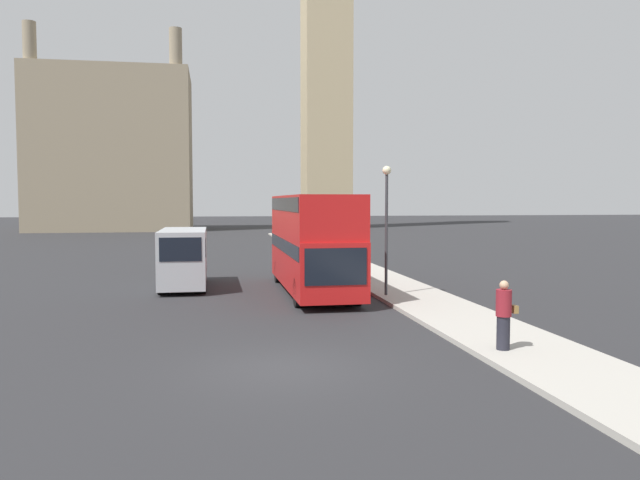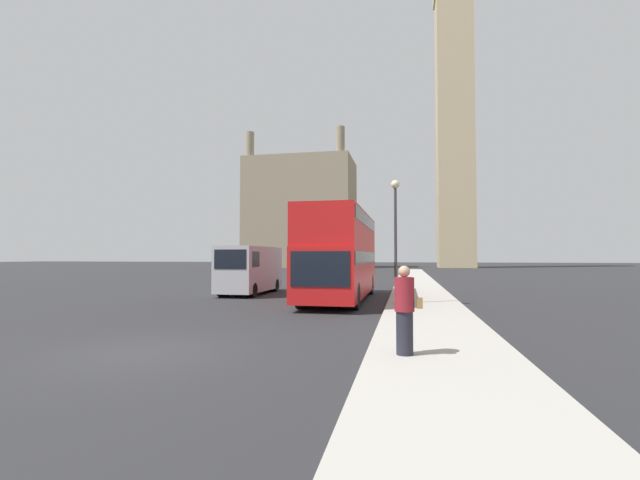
% 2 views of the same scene
% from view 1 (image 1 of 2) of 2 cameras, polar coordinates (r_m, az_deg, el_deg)
% --- Properties ---
extents(ground_plane, '(300.00, 300.00, 0.00)m').
position_cam_1_polar(ground_plane, '(15.28, -3.48, -11.60)').
color(ground_plane, '#28282B').
extents(sidewalk_strip, '(3.12, 120.00, 0.15)m').
position_cam_1_polar(sidewalk_strip, '(17.24, 19.09, -9.77)').
color(sidewalk_strip, '#ADA89E').
rests_on(sidewalk_strip, ground_plane).
extents(building_block_distant, '(20.82, 13.60, 26.21)m').
position_cam_1_polar(building_block_distant, '(90.55, -18.39, 7.70)').
color(building_block_distant, gray).
rests_on(building_block_distant, ground_plane).
extents(red_double_decker_bus, '(2.59, 10.43, 4.24)m').
position_cam_1_polar(red_double_decker_bus, '(27.14, -0.69, 0.13)').
color(red_double_decker_bus, red).
rests_on(red_double_decker_bus, ground_plane).
extents(white_van, '(2.06, 5.77, 2.69)m').
position_cam_1_polar(white_van, '(29.24, -12.37, -1.52)').
color(white_van, '#B2B7BC').
rests_on(white_van, ground_plane).
extents(pedestrian, '(0.56, 0.40, 1.80)m').
position_cam_1_polar(pedestrian, '(16.91, 16.46, -6.61)').
color(pedestrian, '#23232D').
rests_on(pedestrian, sidewalk_strip).
extents(street_lamp, '(0.36, 0.36, 5.27)m').
position_cam_1_polar(street_lamp, '(25.52, 6.10, 2.79)').
color(street_lamp, '#38383D').
rests_on(street_lamp, sidewalk_strip).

